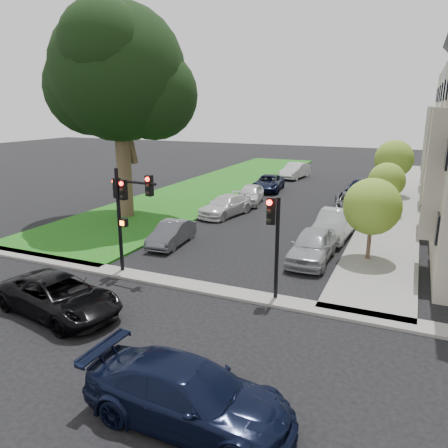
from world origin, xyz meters
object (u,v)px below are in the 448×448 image
at_px(eucalyptus, 118,73).
at_px(car_parked_9, 295,171).
at_px(car_parked_8, 268,183).
at_px(small_tree_a, 372,207).
at_px(traffic_signal_secondary, 274,229).
at_px(car_cross_near, 59,296).
at_px(traffic_signal_main, 126,203).
at_px(small_tree_c, 394,159).
at_px(car_cross_far, 188,394).
at_px(car_parked_5, 171,234).
at_px(car_parked_7, 250,194).
at_px(car_parked_1, 334,224).
at_px(car_parked_0, 312,246).
at_px(car_parked_3, 360,187).
at_px(car_parked_2, 351,203).
at_px(small_tree_b, 387,181).
at_px(car_parked_6, 226,206).

height_order(eucalyptus, car_parked_9, eucalyptus).
bearing_deg(car_parked_8, small_tree_a, -64.43).
height_order(traffic_signal_secondary, car_cross_near, traffic_signal_secondary).
bearing_deg(traffic_signal_main, small_tree_c, 67.52).
bearing_deg(car_cross_far, car_parked_5, 33.17).
relative_size(small_tree_a, car_cross_near, 0.81).
bearing_deg(car_parked_7, eucalyptus, -140.70).
bearing_deg(car_parked_5, car_parked_1, 26.84).
bearing_deg(car_parked_0, car_parked_9, 106.03).
relative_size(small_tree_c, car_parked_0, 1.02).
bearing_deg(small_tree_c, car_parked_7, -142.76).
xyz_separation_m(car_cross_far, car_parked_0, (0.16, 12.31, 0.02)).
height_order(small_tree_a, small_tree_c, small_tree_c).
xyz_separation_m(eucalyptus, car_parked_3, (13.58, 14.19, -8.54)).
bearing_deg(car_parked_3, car_parked_8, -162.83).
bearing_deg(car_parked_2, car_parked_0, -99.93).
relative_size(eucalyptus, small_tree_a, 3.33).
relative_size(car_parked_1, car_parked_9, 1.01).
distance_m(car_cross_far, car_parked_0, 12.31).
relative_size(car_cross_far, car_parked_0, 1.14).
height_order(traffic_signal_main, car_cross_far, traffic_signal_main).
bearing_deg(car_parked_0, car_parked_5, -176.83).
bearing_deg(car_parked_7, car_parked_9, 79.71).
height_order(car_cross_near, car_parked_9, car_parked_9).
bearing_deg(car_parked_8, traffic_signal_main, -96.39).
xyz_separation_m(small_tree_b, car_parked_5, (-10.03, -11.53, -1.79)).
distance_m(small_tree_a, traffic_signal_secondary, 6.79).
height_order(small_tree_b, car_parked_6, small_tree_b).
xyz_separation_m(car_cross_far, car_parked_2, (0.40, 23.55, -0.08)).
height_order(car_cross_near, car_parked_8, car_cross_near).
xyz_separation_m(small_tree_b, car_parked_9, (-9.76, 13.21, -1.64)).
xyz_separation_m(car_parked_1, car_parked_9, (-7.56, 19.89, -0.01)).
bearing_deg(car_parked_9, car_parked_2, -52.63).
bearing_deg(small_tree_a, car_parked_2, 102.61).
distance_m(small_tree_c, car_parked_7, 12.47).
distance_m(car_cross_near, car_parked_3, 27.91).
bearing_deg(car_parked_0, car_parked_3, 89.09).
xyz_separation_m(car_cross_near, car_parked_8, (-0.53, 25.79, -0.01)).
xyz_separation_m(small_tree_b, small_tree_c, (-0.00, 7.33, 0.67)).
distance_m(small_tree_a, car_cross_near, 14.26).
height_order(small_tree_c, car_parked_2, small_tree_c).
bearing_deg(traffic_signal_main, car_parked_1, 51.29).
xyz_separation_m(traffic_signal_main, car_parked_7, (-0.12, 15.86, -2.54)).
relative_size(small_tree_a, car_parked_6, 0.86).
distance_m(traffic_signal_secondary, car_parked_0, 5.39).
distance_m(car_parked_3, car_parked_9, 9.78).
relative_size(traffic_signal_main, car_parked_9, 0.99).
distance_m(car_cross_far, car_parked_1, 16.66).
relative_size(eucalyptus, car_parked_5, 3.51).
relative_size(small_tree_a, small_tree_b, 1.11).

